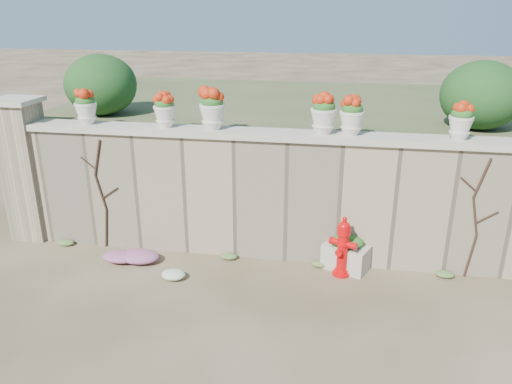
# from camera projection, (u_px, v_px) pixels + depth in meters

# --- Properties ---
(ground) EXTENTS (80.00, 80.00, 0.00)m
(ground) POSITION_uv_depth(u_px,v_px,m) (240.00, 314.00, 6.74)
(ground) COLOR #463523
(ground) RESTS_ON ground
(stone_wall) EXTENTS (8.00, 0.40, 2.00)m
(stone_wall) POSITION_uv_depth(u_px,v_px,m) (262.00, 198.00, 8.05)
(stone_wall) COLOR #988465
(stone_wall) RESTS_ON ground
(wall_cap) EXTENTS (8.10, 0.52, 0.10)m
(wall_cap) POSITION_uv_depth(u_px,v_px,m) (262.00, 134.00, 7.69)
(wall_cap) COLOR beige
(wall_cap) RESTS_ON stone_wall
(gate_pillar) EXTENTS (0.72, 0.72, 2.48)m
(gate_pillar) POSITION_uv_depth(u_px,v_px,m) (26.00, 169.00, 8.64)
(gate_pillar) COLOR #988465
(gate_pillar) RESTS_ON ground
(raised_fill) EXTENTS (9.00, 6.00, 2.00)m
(raised_fill) POSITION_uv_depth(u_px,v_px,m) (285.00, 146.00, 11.01)
(raised_fill) COLOR #384C23
(raised_fill) RESTS_ON ground
(back_shrub_left) EXTENTS (1.30, 1.30, 1.10)m
(back_shrub_left) POSITION_uv_depth(u_px,v_px,m) (101.00, 85.00, 9.14)
(back_shrub_left) COLOR #143814
(back_shrub_left) RESTS_ON raised_fill
(back_shrub_right) EXTENTS (1.30, 1.30, 1.10)m
(back_shrub_right) POSITION_uv_depth(u_px,v_px,m) (481.00, 95.00, 8.07)
(back_shrub_right) COLOR #143814
(back_shrub_right) RESTS_ON raised_fill
(vine_left) EXTENTS (0.60, 0.04, 1.91)m
(vine_left) POSITION_uv_depth(u_px,v_px,m) (101.00, 193.00, 8.29)
(vine_left) COLOR black
(vine_left) RESTS_ON ground
(vine_right) EXTENTS (0.60, 0.04, 1.91)m
(vine_right) POSITION_uv_depth(u_px,v_px,m) (476.00, 217.00, 7.33)
(vine_right) COLOR black
(vine_right) RESTS_ON ground
(fire_hydrant) EXTENTS (0.42, 0.30, 0.97)m
(fire_hydrant) POSITION_uv_depth(u_px,v_px,m) (343.00, 246.00, 7.56)
(fire_hydrant) COLOR red
(fire_hydrant) RESTS_ON ground
(planter_box) EXTENTS (0.79, 0.64, 0.57)m
(planter_box) POSITION_uv_depth(u_px,v_px,m) (346.00, 253.00, 7.82)
(planter_box) COLOR beige
(planter_box) RESTS_ON ground
(green_shrub) EXTENTS (0.66, 0.60, 0.63)m
(green_shrub) POSITION_uv_depth(u_px,v_px,m) (346.00, 251.00, 7.79)
(green_shrub) COLOR #1E5119
(green_shrub) RESTS_ON ground
(magenta_clump) EXTENTS (0.87, 0.58, 0.23)m
(magenta_clump) POSITION_uv_depth(u_px,v_px,m) (130.00, 256.00, 8.06)
(magenta_clump) COLOR #CD29B3
(magenta_clump) RESTS_ON ground
(white_flowers) EXTENTS (0.48, 0.38, 0.17)m
(white_flowers) POSITION_uv_depth(u_px,v_px,m) (178.00, 274.00, 7.57)
(white_flowers) COLOR white
(white_flowers) RESTS_ON ground
(urn_pot_0) EXTENTS (0.35, 0.35, 0.56)m
(urn_pot_0) POSITION_uv_depth(u_px,v_px,m) (86.00, 107.00, 8.04)
(urn_pot_0) COLOR beige
(urn_pot_0) RESTS_ON wall_cap
(urn_pot_1) EXTENTS (0.35, 0.35, 0.55)m
(urn_pot_1) POSITION_uv_depth(u_px,v_px,m) (165.00, 110.00, 7.83)
(urn_pot_1) COLOR beige
(urn_pot_1) RESTS_ON wall_cap
(urn_pot_2) EXTENTS (0.40, 0.40, 0.63)m
(urn_pot_2) POSITION_uv_depth(u_px,v_px,m) (212.00, 109.00, 7.69)
(urn_pot_2) COLOR beige
(urn_pot_2) RESTS_ON wall_cap
(urn_pot_3) EXTENTS (0.39, 0.39, 0.61)m
(urn_pot_3) POSITION_uv_depth(u_px,v_px,m) (323.00, 114.00, 7.41)
(urn_pot_3) COLOR beige
(urn_pot_3) RESTS_ON wall_cap
(urn_pot_4) EXTENTS (0.37, 0.37, 0.57)m
(urn_pot_4) POSITION_uv_depth(u_px,v_px,m) (352.00, 116.00, 7.35)
(urn_pot_4) COLOR beige
(urn_pot_4) RESTS_ON wall_cap
(urn_pot_5) EXTENTS (0.34, 0.34, 0.54)m
(urn_pot_5) POSITION_uv_depth(u_px,v_px,m) (461.00, 121.00, 7.11)
(urn_pot_5) COLOR beige
(urn_pot_5) RESTS_ON wall_cap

